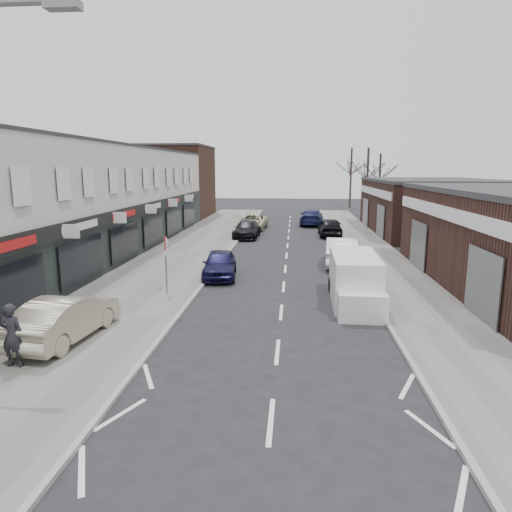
% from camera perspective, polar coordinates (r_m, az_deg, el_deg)
% --- Properties ---
extents(ground, '(160.00, 160.00, 0.00)m').
position_cam_1_polar(ground, '(9.34, 1.15, -26.23)').
color(ground, black).
rests_on(ground, ground).
extents(pavement_left, '(5.50, 64.00, 0.12)m').
position_cam_1_polar(pavement_left, '(30.81, -8.81, 0.35)').
color(pavement_left, slate).
rests_on(pavement_left, ground).
extents(pavement_right, '(3.50, 64.00, 0.12)m').
position_cam_1_polar(pavement_right, '(30.42, 14.74, -0.02)').
color(pavement_right, slate).
rests_on(pavement_right, ground).
extents(shop_terrace_left, '(8.00, 41.00, 7.10)m').
position_cam_1_polar(shop_terrace_left, '(30.40, -22.68, 6.14)').
color(shop_terrace_left, silver).
rests_on(shop_terrace_left, ground).
extents(brick_block_far, '(8.00, 10.00, 8.00)m').
position_cam_1_polar(brick_block_far, '(54.28, -10.23, 9.01)').
color(brick_block_far, '#42271C').
rests_on(brick_block_far, ground).
extents(right_unit_far, '(10.00, 16.00, 4.50)m').
position_cam_1_polar(right_unit_far, '(43.28, 21.05, 5.70)').
color(right_unit_far, '#3D201B').
rests_on(right_unit_far, ground).
extents(tree_far_a, '(3.60, 3.60, 8.00)m').
position_cam_1_polar(tree_far_a, '(56.37, 13.54, 4.87)').
color(tree_far_a, '#382D26').
rests_on(tree_far_a, ground).
extents(tree_far_b, '(3.60, 3.60, 7.50)m').
position_cam_1_polar(tree_far_b, '(62.67, 14.99, 5.38)').
color(tree_far_b, '#382D26').
rests_on(tree_far_b, ground).
extents(tree_far_c, '(3.60, 3.60, 8.50)m').
position_cam_1_polar(tree_far_c, '(68.14, 11.62, 5.94)').
color(tree_far_c, '#382D26').
rests_on(tree_far_c, ground).
extents(warning_sign, '(0.12, 0.80, 2.70)m').
position_cam_1_polar(warning_sign, '(20.52, -11.16, 1.06)').
color(warning_sign, slate).
rests_on(warning_sign, pavement_left).
extents(white_van, '(1.96, 5.32, 2.06)m').
position_cam_1_polar(white_van, '(19.74, 12.22, -3.02)').
color(white_van, white).
rests_on(white_van, ground).
extents(sedan_on_pavement, '(2.03, 4.61, 1.47)m').
position_cam_1_polar(sedan_on_pavement, '(16.21, -22.68, -7.12)').
color(sedan_on_pavement, '#A09980').
rests_on(sedan_on_pavement, pavement_left).
extents(pedestrian, '(0.68, 0.46, 1.84)m').
position_cam_1_polar(pedestrian, '(14.65, -28.16, -8.72)').
color(pedestrian, black).
rests_on(pedestrian, pavement_left).
extents(parked_car_left_a, '(2.07, 4.30, 1.42)m').
position_cam_1_polar(parked_car_left_a, '(23.98, -4.56, -0.99)').
color(parked_car_left_a, '#131238').
rests_on(parked_car_left_a, ground).
extents(parked_car_left_b, '(2.08, 4.86, 1.39)m').
position_cam_1_polar(parked_car_left_b, '(37.61, -1.13, 3.36)').
color(parked_car_left_b, black).
rests_on(parked_car_left_b, ground).
extents(parked_car_left_c, '(2.66, 5.24, 1.42)m').
position_cam_1_polar(parked_car_left_c, '(42.95, -0.39, 4.32)').
color(parked_car_left_c, beige).
rests_on(parked_car_left_c, ground).
extents(parked_car_right_a, '(2.14, 5.13, 1.65)m').
position_cam_1_polar(parked_car_right_a, '(27.33, 10.61, 0.58)').
color(parked_car_right_a, white).
rests_on(parked_car_right_a, ground).
extents(parked_car_right_b, '(1.85, 4.59, 1.56)m').
position_cam_1_polar(parked_car_right_b, '(38.97, 9.26, 3.61)').
color(parked_car_right_b, black).
rests_on(parked_car_right_b, ground).
extents(parked_car_right_c, '(2.58, 5.55, 1.57)m').
position_cam_1_polar(parked_car_right_c, '(46.42, 6.95, 4.83)').
color(parked_car_right_c, '#161B45').
rests_on(parked_car_right_c, ground).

